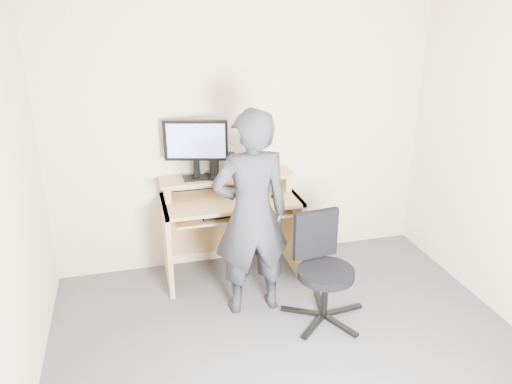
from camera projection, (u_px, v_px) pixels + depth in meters
name	position (u px, v px, depth m)	size (l,w,h in m)	color
ground	(306.00, 376.00, 3.39)	(3.50, 3.50, 0.00)	#525357
back_wall	(244.00, 133.00, 4.50)	(3.50, 0.02, 2.50)	#BEB197
desk	(229.00, 216.00, 4.52)	(1.20, 0.60, 0.91)	tan
monitor	(196.00, 144.00, 4.25)	(0.54, 0.18, 0.52)	black
external_drive	(214.00, 164.00, 4.43)	(0.07, 0.13, 0.20)	black
travel_mug	(231.00, 165.00, 4.45)	(0.08, 0.08, 0.18)	silver
smartphone	(253.00, 174.00, 4.46)	(0.07, 0.13, 0.01)	black
charger	(213.00, 178.00, 4.32)	(0.04, 0.04, 0.04)	black
headphones	(210.00, 173.00, 4.48)	(0.16, 0.16, 0.02)	silver
keyboard	(226.00, 212.00, 4.31)	(0.46, 0.18, 0.03)	black
mouse	(276.00, 196.00, 4.36)	(0.10, 0.06, 0.04)	black
office_chair	(322.00, 264.00, 3.88)	(0.66, 0.66, 0.84)	black
person	(251.00, 215.00, 3.84)	(0.61, 0.40, 1.67)	black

